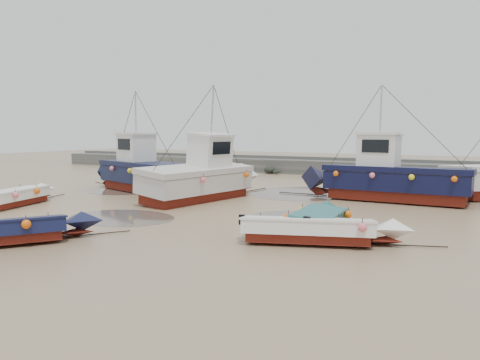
% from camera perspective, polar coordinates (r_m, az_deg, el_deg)
% --- Properties ---
extents(ground, '(120.00, 120.00, 0.00)m').
position_cam_1_polar(ground, '(21.15, -6.94, -4.31)').
color(ground, '#A1875D').
rests_on(ground, ground).
extents(seawall, '(60.00, 4.92, 1.50)m').
position_cam_1_polar(seawall, '(40.92, 11.02, 1.49)').
color(seawall, '#5F5F5A').
rests_on(seawall, ground).
extents(puddle_a, '(4.98, 4.98, 0.01)m').
position_cam_1_polar(puddle_a, '(21.12, -14.26, -4.45)').
color(puddle_a, '#554E44').
rests_on(puddle_a, ground).
extents(puddle_b, '(3.69, 3.69, 0.01)m').
position_cam_1_polar(puddle_b, '(20.50, 6.07, -4.61)').
color(puddle_b, '#554E44').
rests_on(puddle_b, ground).
extents(puddle_c, '(4.06, 4.06, 0.01)m').
position_cam_1_polar(puddle_c, '(30.20, -14.59, -1.35)').
color(puddle_c, '#554E44').
rests_on(puddle_c, ground).
extents(puddle_d, '(5.92, 5.92, 0.01)m').
position_cam_1_polar(puddle_d, '(28.58, 7.52, -1.62)').
color(puddle_d, '#554E44').
rests_on(puddle_d, ground).
extents(dinghy_0, '(2.57, 6.29, 1.43)m').
position_cam_1_polar(dinghy_0, '(26.43, -25.43, -1.60)').
color(dinghy_0, maroon).
rests_on(dinghy_0, ground).
extents(dinghy_1, '(4.50, 5.82, 1.43)m').
position_cam_1_polar(dinghy_1, '(17.50, -26.15, -5.25)').
color(dinghy_1, maroon).
rests_on(dinghy_1, ground).
extents(dinghy_2, '(1.92, 5.28, 1.43)m').
position_cam_1_polar(dinghy_2, '(17.85, 9.77, -4.43)').
color(dinghy_2, maroon).
rests_on(dinghy_2, ground).
extents(dinghy_3, '(6.64, 3.24, 1.43)m').
position_cam_1_polar(dinghy_3, '(15.96, 9.57, -5.77)').
color(dinghy_3, maroon).
rests_on(dinghy_3, ground).
extents(cabin_boat_0, '(10.01, 4.95, 6.22)m').
position_cam_1_polar(cabin_boat_0, '(30.23, -12.22, 1.25)').
color(cabin_boat_0, maroon).
rests_on(cabin_boat_0, ground).
extents(cabin_boat_1, '(3.89, 10.06, 6.22)m').
position_cam_1_polar(cabin_boat_1, '(25.78, -4.47, 0.58)').
color(cabin_boat_1, maroon).
rests_on(cabin_boat_1, ground).
extents(cabin_boat_2, '(10.65, 3.31, 6.22)m').
position_cam_1_polar(cabin_boat_2, '(26.48, 17.24, 0.43)').
color(cabin_boat_2, maroon).
rests_on(cabin_boat_2, ground).
extents(person, '(0.77, 0.69, 1.76)m').
position_cam_1_polar(person, '(29.29, -11.31, -1.51)').
color(person, '#1A1B38').
rests_on(person, ground).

